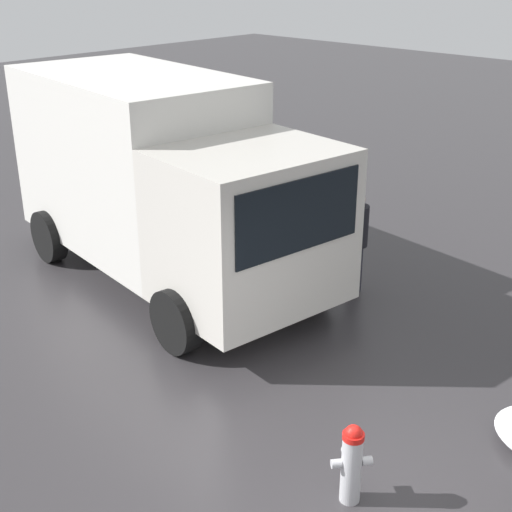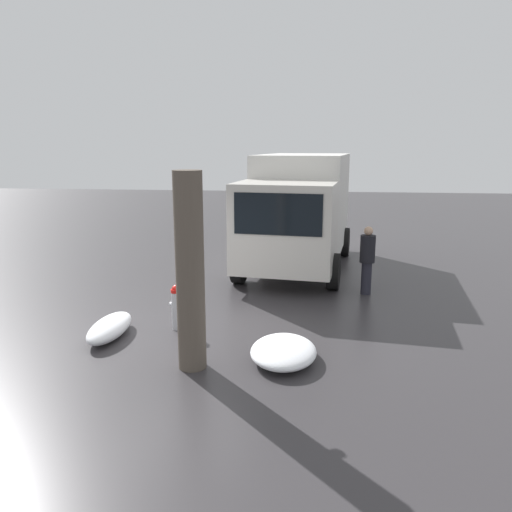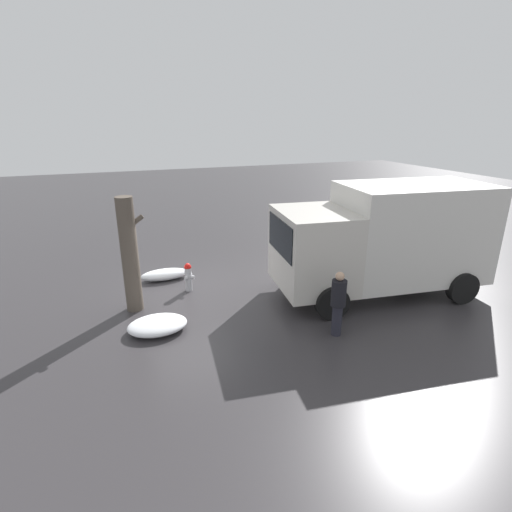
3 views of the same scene
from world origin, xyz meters
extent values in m
plane|color=#333033|center=(0.00, 0.00, 0.00)|extent=(60.00, 60.00, 0.00)
cylinder|color=#B7B7BC|center=(0.00, 0.00, 0.37)|extent=(0.20, 0.20, 0.73)
cylinder|color=red|center=(0.00, 0.00, 0.76)|extent=(0.21, 0.21, 0.06)
sphere|color=red|center=(0.00, 0.00, 0.79)|extent=(0.17, 0.17, 0.17)
cylinder|color=#B7B7BC|center=(0.12, -0.09, 0.46)|extent=(0.15, 0.15, 0.11)
cylinder|color=#B7B7BC|center=(0.09, 0.12, 0.46)|extent=(0.13, 0.13, 0.09)
cylinder|color=#B7B7BC|center=(-0.09, -0.12, 0.46)|extent=(0.13, 0.13, 0.09)
cylinder|color=brown|center=(-1.63, -0.70, 1.56)|extent=(0.45, 0.45, 3.12)
cylinder|color=brown|center=(-1.43, -0.70, 2.43)|extent=(0.51, 0.12, 0.41)
cube|color=beige|center=(3.17, -1.88, 1.53)|extent=(2.20, 2.63, 2.16)
cube|color=black|center=(2.21, -1.76, 1.96)|extent=(0.28, 2.01, 0.95)
cube|color=silver|center=(6.17, -2.25, 1.83)|extent=(4.41, 2.90, 2.77)
cylinder|color=black|center=(3.12, -3.09, 0.45)|extent=(0.93, 0.39, 0.90)
cylinder|color=black|center=(3.41, -0.70, 0.45)|extent=(0.93, 0.39, 0.90)
cylinder|color=black|center=(7.05, -3.58, 0.45)|extent=(0.93, 0.39, 0.90)
cylinder|color=black|center=(7.35, -1.19, 0.45)|extent=(0.93, 0.39, 0.90)
cylinder|color=#23232D|center=(2.80, -3.85, 0.39)|extent=(0.24, 0.24, 0.78)
cylinder|color=black|center=(2.80, -3.85, 1.10)|extent=(0.36, 0.36, 0.65)
sphere|color=tan|center=(2.80, -3.85, 1.53)|extent=(0.21, 0.21, 0.21)
ellipsoid|color=white|center=(-1.22, -2.13, 0.16)|extent=(1.45, 1.09, 0.32)
ellipsoid|color=white|center=(-0.55, 1.13, 0.18)|extent=(1.52, 0.60, 0.35)
camera|label=1|loc=(-3.13, 4.63, 5.00)|focal=50.00mm
camera|label=2|loc=(-8.89, -2.57, 3.47)|focal=35.00mm
camera|label=3|loc=(-2.06, -11.13, 5.01)|focal=28.00mm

